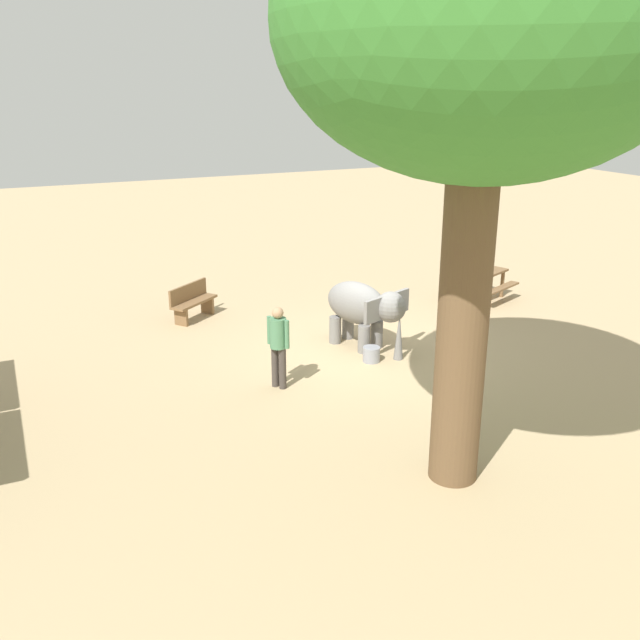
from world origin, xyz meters
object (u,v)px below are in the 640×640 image
object	(u,v)px
elephant	(364,308)
person_handler	(278,341)
shade_tree_main	(484,24)
picnic_table_near	(481,278)
wooden_bench	(192,301)
feed_bucket	(371,354)

from	to	relation	value
elephant	person_handler	bearing A→B (deg)	-85.41
elephant	person_handler	distance (m)	2.74
shade_tree_main	picnic_table_near	world-z (taller)	shade_tree_main
person_handler	wooden_bench	world-z (taller)	person_handler
shade_tree_main	picnic_table_near	size ratio (longest dim) A/B	4.25
person_handler	shade_tree_main	distance (m)	6.75
elephant	picnic_table_near	xyz separation A→B (m)	(1.82, -4.58, -0.34)
person_handler	wooden_bench	size ratio (longest dim) A/B	1.19
wooden_bench	feed_bucket	bearing A→B (deg)	84.41
person_handler	picnic_table_near	distance (m)	7.67
elephant	shade_tree_main	world-z (taller)	shade_tree_main
person_handler	picnic_table_near	size ratio (longest dim) A/B	0.83
shade_tree_main	wooden_bench	size ratio (longest dim) A/B	6.11
picnic_table_near	feed_bucket	xyz separation A→B (m)	(-2.61, 4.81, -0.43)
person_handler	shade_tree_main	world-z (taller)	shade_tree_main
elephant	shade_tree_main	distance (m)	7.56
elephant	feed_bucket	world-z (taller)	elephant
shade_tree_main	feed_bucket	distance (m)	7.59
picnic_table_near	feed_bucket	bearing A→B (deg)	6.27
shade_tree_main	feed_bucket	bearing A→B (deg)	-13.81
shade_tree_main	wooden_bench	distance (m)	10.58
wooden_bench	feed_bucket	size ratio (longest dim) A/B	3.77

